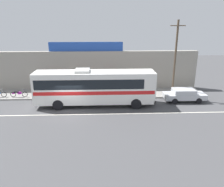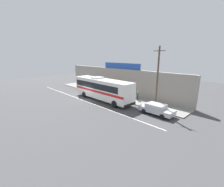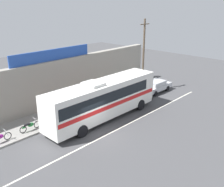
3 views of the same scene
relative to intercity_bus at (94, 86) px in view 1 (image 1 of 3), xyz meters
The scene contains 12 objects.
ground_plane 3.48m from the intercity_bus, 146.14° to the right, with size 70.00×70.00×0.00m, color #444447.
sidewalk_slab 4.76m from the intercity_bus, 122.52° to the left, with size 30.00×3.60×0.14m, color gray.
storefront_facade 6.25m from the intercity_bus, 111.84° to the left, with size 30.00×0.70×4.80m, color gray.
storefront_billboard 6.75m from the intercity_bus, 100.64° to the left, with size 8.95×0.12×1.10m, color #234CAD.
road_center_stripe 3.90m from the intercity_bus, 134.56° to the right, with size 30.00×0.14×0.01m, color silver.
intercity_bus is the anchor object (origin of this frame).
parked_car 9.78m from the intercity_bus, ahead, with size 4.41×1.88×1.37m.
utility_pole 9.32m from the intercity_bus, 13.65° to the left, with size 1.60×0.22×8.31m.
motorcycle_green 9.06m from the intercity_bus, 163.66° to the left, with size 1.92×0.56×0.94m.
motorcycle_orange 6.65m from the intercity_bus, 155.97° to the left, with size 1.91×0.56×0.94m.
pedestrian_far_right 3.62m from the intercity_bus, 83.27° to the left, with size 0.30×0.48×1.74m.
pedestrian_far_left 5.98m from the intercity_bus, 40.25° to the left, with size 0.30×0.48×1.58m.
Camera 1 is at (3.23, -20.07, 8.39)m, focal length 35.73 mm.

